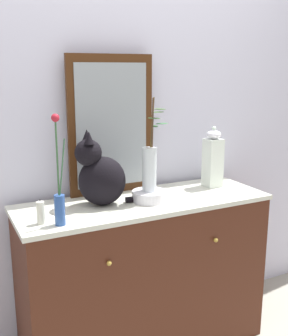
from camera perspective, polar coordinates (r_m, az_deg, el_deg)
The scene contains 9 objects.
wall_back at distance 2.47m, azimuth -3.28°, elevation 6.71°, with size 4.40×0.08×2.60m, color silver.
sideboard at distance 2.45m, azimuth 0.00°, elevation -14.35°, with size 1.39×0.50×0.89m.
mirror_leaning at distance 2.35m, azimuth -4.48°, elevation 5.78°, with size 0.50×0.03×0.77m.
cat_sitting at distance 2.17m, azimuth -6.00°, elevation -1.00°, with size 0.47×0.23×0.40m.
vase_slim_green at distance 1.93m, azimuth -11.46°, elevation -3.83°, with size 0.06×0.05×0.51m.
bowl_porcelain at distance 2.26m, azimuth 0.72°, elevation -3.82°, with size 0.19×0.19×0.06m, color silver.
vase_glass_clear at distance 2.22m, azimuth 0.80°, elevation 0.32°, with size 0.14×0.10×0.50m.
jar_lidded_porcelain at distance 2.54m, azimuth 9.35°, elevation 1.19°, with size 0.10×0.10×0.37m.
candle_pillar at distance 1.98m, azimuth -13.87°, elevation -5.94°, with size 0.04×0.04×0.12m.
Camera 1 is at (-0.97, -1.94, 1.59)m, focal length 44.80 mm.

